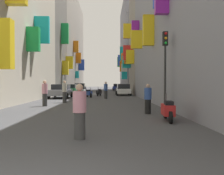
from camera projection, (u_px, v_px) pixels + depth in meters
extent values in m
plane|color=#424244|center=(97.00, 94.00, 32.65)|extent=(140.00, 140.00, 0.00)
cube|color=green|center=(33.00, 39.00, 18.50)|extent=(0.99, 0.54, 1.93)
cube|color=yellow|center=(1.00, 44.00, 12.54)|extent=(1.26, 0.62, 2.71)
cube|color=#19B2BF|center=(42.00, 30.00, 20.42)|extent=(1.29, 0.37, 2.36)
cube|color=slate|center=(40.00, 18.00, 32.31)|extent=(6.00, 7.99, 21.43)
cube|color=yellow|center=(65.00, 68.00, 33.08)|extent=(0.88, 0.62, 2.02)
cube|color=yellow|center=(69.00, 63.00, 35.85)|extent=(1.11, 0.38, 1.96)
cube|color=green|center=(65.00, 34.00, 32.38)|extent=(1.00, 0.56, 2.84)
cube|color=gray|center=(63.00, 44.00, 49.37)|extent=(6.00, 25.84, 19.97)
cube|color=blue|center=(81.00, 65.00, 51.90)|extent=(1.29, 0.43, 2.45)
cube|color=orange|center=(78.00, 58.00, 47.34)|extent=(1.06, 0.44, 2.14)
cube|color=#19B2BF|center=(77.00, 75.00, 46.54)|extent=(0.70, 0.49, 1.41)
cube|color=orange|center=(76.00, 47.00, 43.96)|extent=(0.97, 0.64, 2.17)
cube|color=yellow|center=(136.00, 40.00, 23.43)|extent=(1.15, 0.35, 1.84)
cube|color=yellow|center=(148.00, 30.00, 17.51)|extent=(0.84, 0.39, 2.31)
cube|color=purple|center=(135.00, 29.00, 25.58)|extent=(0.85, 0.45, 1.75)
cube|color=gray|center=(152.00, 30.00, 33.33)|extent=(6.00, 8.15, 18.48)
cube|color=orange|center=(127.00, 56.00, 34.60)|extent=(1.02, 0.56, 2.33)
cube|color=red|center=(128.00, 53.00, 31.72)|extent=(1.36, 0.38, 2.03)
cube|color=yellow|center=(128.00, 31.00, 31.33)|extent=(1.37, 0.52, 1.95)
cube|color=yellow|center=(130.00, 57.00, 30.35)|extent=(1.06, 0.45, 1.81)
cube|color=#19B2BF|center=(126.00, 62.00, 34.94)|extent=(1.25, 0.43, 1.85)
cube|color=gray|center=(143.00, 53.00, 41.79)|extent=(6.00, 4.56, 14.29)
cube|color=black|center=(124.00, 63.00, 43.35)|extent=(0.77, 0.59, 2.38)
cube|color=#19B2BF|center=(123.00, 54.00, 42.04)|extent=(1.24, 0.43, 2.52)
cube|color=white|center=(124.00, 65.00, 40.89)|extent=(1.05, 0.44, 2.29)
cube|color=#19B2BF|center=(124.00, 74.00, 40.99)|extent=(0.99, 0.38, 1.72)
cube|color=orange|center=(124.00, 58.00, 40.09)|extent=(1.09, 0.56, 1.81)
cube|color=gray|center=(135.00, 47.00, 53.32)|extent=(6.00, 18.62, 19.86)
cube|color=blue|center=(120.00, 60.00, 51.66)|extent=(1.13, 0.55, 2.40)
cube|color=green|center=(120.00, 62.00, 54.74)|extent=(1.13, 0.47, 2.29)
cube|color=orange|center=(122.00, 66.00, 45.37)|extent=(1.09, 0.63, 2.02)
cube|color=orange|center=(123.00, 59.00, 45.69)|extent=(0.96, 0.40, 1.80)
cube|color=#B7B7BC|center=(117.00, 87.00, 56.61)|extent=(1.74, 4.29, 0.67)
cube|color=black|center=(117.00, 85.00, 56.39)|extent=(1.53, 2.40, 0.46)
cylinder|color=black|center=(114.00, 88.00, 58.01)|extent=(0.18, 0.60, 0.60)
cylinder|color=black|center=(121.00, 88.00, 58.05)|extent=(0.18, 0.60, 0.60)
cylinder|color=black|center=(114.00, 88.00, 55.18)|extent=(0.18, 0.60, 0.60)
cylinder|color=black|center=(121.00, 88.00, 55.22)|extent=(0.18, 0.60, 0.60)
cube|color=white|center=(123.00, 91.00, 30.21)|extent=(1.70, 4.25, 0.57)
cube|color=black|center=(123.00, 86.00, 29.98)|extent=(1.50, 2.38, 0.58)
cylinder|color=black|center=(116.00, 92.00, 31.60)|extent=(0.18, 0.60, 0.60)
cylinder|color=black|center=(129.00, 92.00, 31.63)|extent=(0.18, 0.60, 0.60)
cylinder|color=black|center=(117.00, 93.00, 28.79)|extent=(0.18, 0.60, 0.60)
cylinder|color=black|center=(131.00, 93.00, 28.83)|extent=(0.18, 0.60, 0.60)
cube|color=black|center=(80.00, 88.00, 41.37)|extent=(1.80, 4.27, 0.65)
cube|color=black|center=(80.00, 85.00, 41.57)|extent=(1.58, 2.39, 0.60)
cylinder|color=black|center=(84.00, 91.00, 39.99)|extent=(0.18, 0.60, 0.60)
cylinder|color=black|center=(74.00, 91.00, 39.95)|extent=(0.18, 0.60, 0.60)
cylinder|color=black|center=(86.00, 90.00, 42.80)|extent=(0.18, 0.60, 0.60)
cylinder|color=black|center=(76.00, 90.00, 42.76)|extent=(0.18, 0.60, 0.60)
cube|color=#236638|center=(70.00, 90.00, 31.82)|extent=(1.79, 4.24, 0.62)
cube|color=black|center=(71.00, 86.00, 32.02)|extent=(1.58, 2.37, 0.50)
cylinder|color=black|center=(75.00, 93.00, 30.45)|extent=(0.18, 0.60, 0.60)
cylinder|color=black|center=(62.00, 93.00, 30.41)|extent=(0.18, 0.60, 0.60)
cylinder|color=black|center=(78.00, 92.00, 33.24)|extent=(0.18, 0.60, 0.60)
cylinder|color=black|center=(66.00, 92.00, 33.21)|extent=(0.18, 0.60, 0.60)
cube|color=navy|center=(117.00, 88.00, 50.82)|extent=(1.75, 4.45, 0.62)
cube|color=black|center=(117.00, 85.00, 50.59)|extent=(1.54, 2.49, 0.52)
cylinder|color=black|center=(113.00, 89.00, 52.28)|extent=(0.18, 0.60, 0.60)
cylinder|color=black|center=(120.00, 89.00, 52.31)|extent=(0.18, 0.60, 0.60)
cylinder|color=black|center=(113.00, 89.00, 49.34)|extent=(0.18, 0.60, 0.60)
cylinder|color=black|center=(121.00, 89.00, 49.38)|extent=(0.18, 0.60, 0.60)
cube|color=slate|center=(61.00, 92.00, 24.48)|extent=(1.84, 4.16, 0.60)
cube|color=black|center=(61.00, 87.00, 24.67)|extent=(1.62, 2.33, 0.55)
cylinder|color=black|center=(67.00, 96.00, 23.13)|extent=(0.18, 0.60, 0.60)
cylinder|color=black|center=(49.00, 96.00, 23.09)|extent=(0.18, 0.60, 0.60)
cylinder|color=black|center=(71.00, 95.00, 25.87)|extent=(0.18, 0.60, 0.60)
cylinder|color=black|center=(55.00, 95.00, 25.84)|extent=(0.18, 0.60, 0.60)
cube|color=#2D4CAD|center=(89.00, 93.00, 25.71)|extent=(0.80, 1.12, 0.45)
cube|color=black|center=(88.00, 90.00, 25.88)|extent=(0.51, 0.64, 0.16)
cylinder|color=#4C4C51|center=(90.00, 90.00, 25.23)|extent=(0.16, 0.28, 0.68)
cylinder|color=black|center=(91.00, 95.00, 25.13)|extent=(0.28, 0.48, 0.48)
cylinder|color=black|center=(87.00, 95.00, 26.31)|extent=(0.28, 0.48, 0.48)
cube|color=silver|center=(84.00, 91.00, 34.70)|extent=(0.57, 1.21, 0.45)
cube|color=black|center=(83.00, 89.00, 34.48)|extent=(0.38, 0.59, 0.16)
cylinder|color=#4C4C51|center=(84.00, 88.00, 35.27)|extent=(0.09, 0.28, 0.68)
cylinder|color=black|center=(85.00, 92.00, 35.43)|extent=(0.16, 0.49, 0.48)
cylinder|color=black|center=(82.00, 92.00, 33.98)|extent=(0.16, 0.49, 0.48)
cube|color=black|center=(99.00, 92.00, 28.26)|extent=(0.64, 1.22, 0.45)
cube|color=black|center=(99.00, 90.00, 28.47)|extent=(0.42, 0.61, 0.16)
cylinder|color=#4C4C51|center=(98.00, 90.00, 27.68)|extent=(0.11, 0.28, 0.68)
cylinder|color=black|center=(98.00, 94.00, 27.55)|extent=(0.18, 0.49, 0.48)
cylinder|color=black|center=(100.00, 94.00, 28.98)|extent=(0.18, 0.49, 0.48)
cube|color=red|center=(168.00, 110.00, 9.64)|extent=(0.54, 1.13, 0.45)
cube|color=black|center=(169.00, 103.00, 9.43)|extent=(0.37, 0.59, 0.16)
cylinder|color=#4C4C51|center=(166.00, 101.00, 10.18)|extent=(0.09, 0.28, 0.68)
cylinder|color=black|center=(165.00, 113.00, 10.32)|extent=(0.15, 0.49, 0.48)
cylinder|color=black|center=(171.00, 118.00, 8.96)|extent=(0.15, 0.49, 0.48)
cylinder|color=#3D3D3D|center=(80.00, 126.00, 6.49)|extent=(0.45, 0.45, 0.76)
cylinder|color=pink|center=(80.00, 102.00, 6.48)|extent=(0.54, 0.54, 0.60)
sphere|color=tan|center=(80.00, 87.00, 6.47)|extent=(0.20, 0.20, 0.20)
cylinder|color=#323232|center=(106.00, 95.00, 23.39)|extent=(0.44, 0.44, 0.84)
cylinder|color=#335199|center=(106.00, 87.00, 23.38)|extent=(0.52, 0.52, 0.66)
sphere|color=tan|center=(106.00, 83.00, 23.37)|extent=(0.23, 0.23, 0.23)
cylinder|color=#383838|center=(65.00, 97.00, 18.72)|extent=(0.39, 0.39, 0.87)
cylinder|color=#B2AD9E|center=(65.00, 88.00, 18.70)|extent=(0.47, 0.47, 0.69)
sphere|color=tan|center=(65.00, 82.00, 18.69)|extent=(0.24, 0.24, 0.24)
cylinder|color=black|center=(148.00, 107.00, 11.85)|extent=(0.40, 0.40, 0.75)
cylinder|color=#335199|center=(148.00, 94.00, 11.84)|extent=(0.47, 0.47, 0.59)
sphere|color=tan|center=(148.00, 86.00, 11.83)|extent=(0.20, 0.20, 0.20)
cylinder|color=#2F2F2F|center=(45.00, 100.00, 15.77)|extent=(0.39, 0.39, 0.86)
cylinder|color=pink|center=(45.00, 89.00, 15.76)|extent=(0.46, 0.46, 0.68)
sphere|color=tan|center=(45.00, 82.00, 15.75)|extent=(0.23, 0.23, 0.23)
cylinder|color=#2D2D2D|center=(165.00, 79.00, 12.41)|extent=(0.12, 0.12, 3.60)
cube|color=black|center=(165.00, 39.00, 12.37)|extent=(0.26, 0.26, 0.75)
sphere|color=red|center=(166.00, 33.00, 12.22)|extent=(0.14, 0.14, 0.14)
sphere|color=orange|center=(166.00, 38.00, 12.23)|extent=(0.14, 0.14, 0.14)
sphere|color=green|center=(166.00, 43.00, 12.23)|extent=(0.14, 0.14, 0.14)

